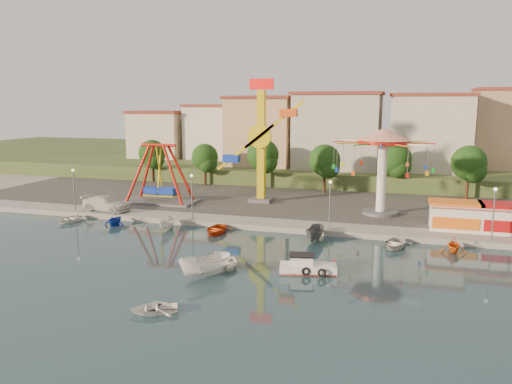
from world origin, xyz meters
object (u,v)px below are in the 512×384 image
at_px(cabin_motorboat, 307,267).
at_px(rowboat_a, 228,263).
at_px(skiff, 205,266).
at_px(van, 106,204).
at_px(kamikaze_tower, 264,145).
at_px(wave_swinger, 383,152).
at_px(pirate_ship_ride, 160,175).

distance_m(cabin_motorboat, rowboat_a, 6.74).
distance_m(skiff, van, 26.78).
xyz_separation_m(kamikaze_tower, van, (-17.39, -11.07, -6.89)).
distance_m(kamikaze_tower, cabin_motorboat, 28.37).
relative_size(wave_swinger, rowboat_a, 3.45).
height_order(pirate_ship_ride, cabin_motorboat, pirate_ship_ride).
height_order(kamikaze_tower, wave_swinger, kamikaze_tower).
height_order(wave_swinger, rowboat_a, wave_swinger).
xyz_separation_m(kamikaze_tower, cabin_motorboat, (10.83, -24.99, -7.97)).
bearing_deg(pirate_ship_ride, skiff, -55.46).
distance_m(pirate_ship_ride, van, 8.39).
xyz_separation_m(cabin_motorboat, rowboat_a, (-6.71, -0.63, -0.09)).
distance_m(pirate_ship_ride, cabin_motorboat, 32.15).
distance_m(kamikaze_tower, wave_swinger, 15.95).
xyz_separation_m(skiff, van, (-20.51, 17.21, 0.61)).
distance_m(kamikaze_tower, rowboat_a, 27.17).
xyz_separation_m(kamikaze_tower, wave_swinger, (15.64, -3.13, -0.21)).
xyz_separation_m(rowboat_a, skiff, (-1.00, -2.66, 0.56)).
distance_m(wave_swinger, van, 34.62).
distance_m(rowboat_a, skiff, 2.90).
xyz_separation_m(wave_swinger, rowboat_a, (-11.52, -22.49, -7.85)).
xyz_separation_m(pirate_ship_ride, cabin_motorboat, (24.25, -20.74, -3.95)).
height_order(kamikaze_tower, skiff, kamikaze_tower).
height_order(pirate_ship_ride, skiff, pirate_ship_ride).
relative_size(pirate_ship_ride, kamikaze_tower, 0.61).
height_order(skiff, van, van).
xyz_separation_m(kamikaze_tower, skiff, (3.11, -28.28, -7.50)).
bearing_deg(skiff, rowboat_a, 109.01).
bearing_deg(cabin_motorboat, van, 141.57).
relative_size(wave_swinger, van, 1.83).
bearing_deg(rowboat_a, cabin_motorboat, -13.92).
relative_size(skiff, van, 0.74).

